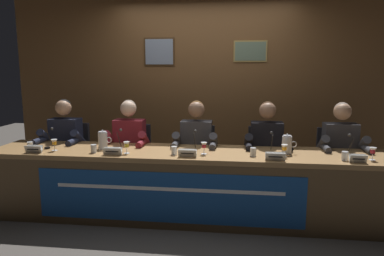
{
  "coord_description": "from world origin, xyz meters",
  "views": [
    {
      "loc": [
        0.45,
        -3.65,
        1.6
      ],
      "look_at": [
        0.0,
        0.0,
        0.98
      ],
      "focal_mm": 33.24,
      "sensor_mm": 36.0,
      "label": 1
    }
  ],
  "objects_px": {
    "nameplate_left": "(113,151)",
    "chair_far_right": "(335,168)",
    "water_cup_left": "(94,149)",
    "juice_glass_center": "(204,146)",
    "microphone_center": "(194,144)",
    "panelist_center": "(196,145)",
    "nameplate_far_right": "(358,159)",
    "water_cup_far_left": "(30,146)",
    "juice_glass_right": "(284,148)",
    "microphone_far_right": "(351,149)",
    "juice_glass_left": "(127,145)",
    "nameplate_center": "(187,153)",
    "panelist_right": "(267,147)",
    "chair_left": "(133,162)",
    "water_cup_center": "(174,151)",
    "nameplate_right": "(275,156)",
    "microphone_right": "(272,146)",
    "panelist_far_left": "(63,142)",
    "panelist_far_right": "(342,149)",
    "water_cup_far_right": "(345,156)",
    "microphone_far_left": "(49,141)",
    "chair_right": "(265,166)",
    "chair_center": "(197,164)",
    "juice_glass_far_right": "(373,151)",
    "juice_glass_far_left": "(54,143)",
    "microphone_left": "(119,143)",
    "nameplate_far_left": "(34,149)",
    "water_pitcher_left_side": "(103,140)",
    "panelist_left": "(128,144)",
    "conference_table": "(190,175)",
    "water_pitcher_right_side": "(287,145)"
  },
  "relations": [
    {
      "from": "nameplate_left",
      "to": "chair_far_right",
      "type": "height_order",
      "value": "chair_far_right"
    },
    {
      "from": "water_cup_left",
      "to": "juice_glass_center",
      "type": "relative_size",
      "value": 0.69
    },
    {
      "from": "microphone_center",
      "to": "panelist_center",
      "type": "bearing_deg",
      "value": 94.05
    },
    {
      "from": "water_cup_left",
      "to": "nameplate_far_right",
      "type": "distance_m",
      "value": 2.6
    },
    {
      "from": "water_cup_far_left",
      "to": "juice_glass_right",
      "type": "relative_size",
      "value": 0.69
    },
    {
      "from": "water_cup_left",
      "to": "microphone_far_right",
      "type": "bearing_deg",
      "value": 3.41
    },
    {
      "from": "juice_glass_left",
      "to": "microphone_far_right",
      "type": "bearing_deg",
      "value": 3.76
    },
    {
      "from": "juice_glass_center",
      "to": "microphone_far_right",
      "type": "distance_m",
      "value": 1.47
    },
    {
      "from": "nameplate_center",
      "to": "panelist_right",
      "type": "height_order",
      "value": "panelist_right"
    },
    {
      "from": "chair_left",
      "to": "water_cup_center",
      "type": "xyz_separation_m",
      "value": [
        0.65,
        -0.72,
        0.33
      ]
    },
    {
      "from": "water_cup_left",
      "to": "nameplate_right",
      "type": "height_order",
      "value": "water_cup_left"
    },
    {
      "from": "microphone_right",
      "to": "nameplate_far_right",
      "type": "xyz_separation_m",
      "value": [
        0.76,
        -0.28,
        -0.03
      ]
    },
    {
      "from": "panelist_far_left",
      "to": "panelist_far_right",
      "type": "bearing_deg",
      "value": 0.0
    },
    {
      "from": "nameplate_left",
      "to": "water_cup_far_right",
      "type": "height_order",
      "value": "water_cup_far_right"
    },
    {
      "from": "microphone_far_left",
      "to": "juice_glass_right",
      "type": "xyz_separation_m",
      "value": [
        2.53,
        -0.09,
        0.01
      ]
    },
    {
      "from": "chair_right",
      "to": "nameplate_right",
      "type": "height_order",
      "value": "chair_right"
    },
    {
      "from": "chair_center",
      "to": "chair_far_right",
      "type": "height_order",
      "value": "same"
    },
    {
      "from": "panelist_far_left",
      "to": "water_cup_far_right",
      "type": "xyz_separation_m",
      "value": [
        3.12,
        -0.55,
        0.05
      ]
    },
    {
      "from": "microphone_far_left",
      "to": "juice_glass_far_right",
      "type": "height_order",
      "value": "microphone_far_left"
    },
    {
      "from": "chair_right",
      "to": "panelist_far_right",
      "type": "height_order",
      "value": "panelist_far_right"
    },
    {
      "from": "water_cup_left",
      "to": "juice_glass_far_left",
      "type": "bearing_deg",
      "value": 175.83
    },
    {
      "from": "microphone_center",
      "to": "panelist_far_right",
      "type": "relative_size",
      "value": 0.18
    },
    {
      "from": "microphone_left",
      "to": "chair_far_right",
      "type": "bearing_deg",
      "value": 13.27
    },
    {
      "from": "microphone_far_right",
      "to": "water_cup_center",
      "type": "bearing_deg",
      "value": -175.46
    },
    {
      "from": "panelist_center",
      "to": "water_cup_center",
      "type": "xyz_separation_m",
      "value": [
        -0.16,
        -0.53,
        0.05
      ]
    },
    {
      "from": "juice_glass_center",
      "to": "nameplate_left",
      "type": "bearing_deg",
      "value": -170.73
    },
    {
      "from": "nameplate_left",
      "to": "chair_far_right",
      "type": "relative_size",
      "value": 0.21
    },
    {
      "from": "juice_glass_left",
      "to": "chair_left",
      "type": "bearing_deg",
      "value": 101.88
    },
    {
      "from": "nameplate_far_left",
      "to": "water_cup_left",
      "type": "relative_size",
      "value": 2.07
    },
    {
      "from": "chair_right",
      "to": "water_pitcher_left_side",
      "type": "relative_size",
      "value": 4.3
    },
    {
      "from": "juice_glass_far_left",
      "to": "nameplate_far_right",
      "type": "xyz_separation_m",
      "value": [
        3.05,
        -0.12,
        -0.05
      ]
    },
    {
      "from": "panelist_left",
      "to": "juice_glass_far_right",
      "type": "relative_size",
      "value": 9.92
    },
    {
      "from": "panelist_far_left",
      "to": "nameplate_far_right",
      "type": "xyz_separation_m",
      "value": [
        3.21,
        -0.63,
        0.06
      ]
    },
    {
      "from": "juice_glass_far_left",
      "to": "chair_left",
      "type": "height_order",
      "value": "chair_left"
    },
    {
      "from": "water_cup_left",
      "to": "water_pitcher_left_side",
      "type": "distance_m",
      "value": 0.2
    },
    {
      "from": "panelist_right",
      "to": "nameplate_far_right",
      "type": "distance_m",
      "value": 1.0
    },
    {
      "from": "juice_glass_right",
      "to": "panelist_far_right",
      "type": "distance_m",
      "value": 0.84
    },
    {
      "from": "nameplate_left",
      "to": "nameplate_center",
      "type": "bearing_deg",
      "value": 0.77
    },
    {
      "from": "conference_table",
      "to": "water_pitcher_right_side",
      "type": "bearing_deg",
      "value": 7.43
    },
    {
      "from": "water_cup_far_right",
      "to": "panelist_center",
      "type": "bearing_deg",
      "value": 159.86
    },
    {
      "from": "microphone_left",
      "to": "microphone_center",
      "type": "bearing_deg",
      "value": 2.24
    },
    {
      "from": "water_cup_far_left",
      "to": "panelist_far_right",
      "type": "relative_size",
      "value": 0.07
    },
    {
      "from": "conference_table",
      "to": "microphone_far_right",
      "type": "height_order",
      "value": "microphone_far_right"
    },
    {
      "from": "panelist_center",
      "to": "microphone_center",
      "type": "bearing_deg",
      "value": -85.95
    },
    {
      "from": "chair_right",
      "to": "chair_far_right",
      "type": "relative_size",
      "value": 1.0
    },
    {
      "from": "chair_far_right",
      "to": "water_pitcher_left_side",
      "type": "bearing_deg",
      "value": -168.04
    },
    {
      "from": "conference_table",
      "to": "microphone_center",
      "type": "distance_m",
      "value": 0.33
    },
    {
      "from": "panelist_left",
      "to": "juice_glass_right",
      "type": "height_order",
      "value": "panelist_left"
    },
    {
      "from": "panelist_center",
      "to": "juice_glass_center",
      "type": "bearing_deg",
      "value": -73.66
    },
    {
      "from": "panelist_right",
      "to": "water_pitcher_right_side",
      "type": "height_order",
      "value": "panelist_right"
    }
  ]
}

